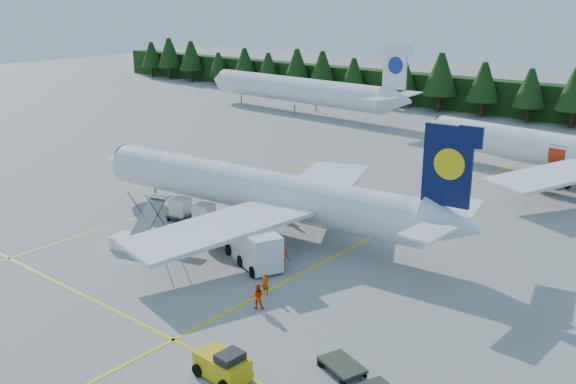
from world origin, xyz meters
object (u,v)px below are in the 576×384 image
Objects in this scene: airliner_red at (559,151)px; service_truck at (253,246)px; airstairs at (138,239)px; baggage_tug at (223,365)px; airliner_navy at (247,189)px.

airliner_red reaches higher than service_truck.
airstairs is at bearing -135.39° from service_truck.
service_truck is 2.03× the size of baggage_tug.
airstairs is at bearing -112.45° from airliner_navy.
airliner_navy reaches higher than service_truck.
service_truck is at bearing 4.45° from airstairs.
airliner_navy is 1.02× the size of airliner_red.
airliner_navy reaches higher than airstairs.
service_truck is at bearing -49.13° from airliner_navy.
airliner_red is 5.86× the size of service_truck.
service_truck is (-10.48, -39.78, -1.89)m from airliner_red.
service_truck is 15.90m from baggage_tug.
baggage_tug is (9.45, -12.77, -0.65)m from service_truck.
airliner_red is 41.18m from service_truck.
airliner_navy is 37.54m from airliner_red.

